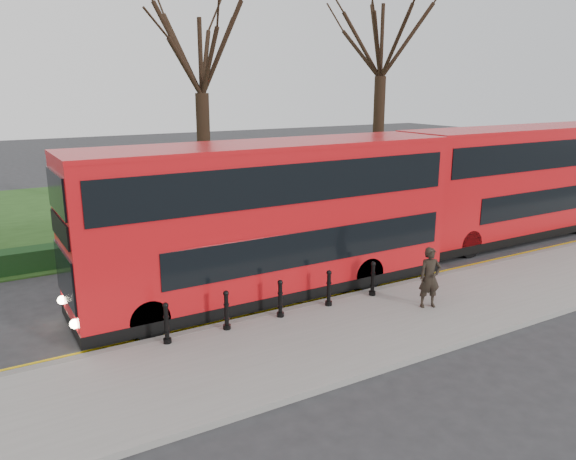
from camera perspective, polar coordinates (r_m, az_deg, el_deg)
ground at (r=16.87m, az=-1.43°, el=-7.30°), size 120.00×120.00×0.00m
pavement at (r=14.50m, az=4.46°, el=-10.80°), size 60.00×4.00×0.15m
kerb at (r=16.04m, az=0.33°, el=-8.20°), size 60.00×0.25×0.16m
grass_verge at (r=30.33m, az=-15.39°, el=2.12°), size 60.00×18.00×0.06m
hedge at (r=22.63m, az=-9.86°, el=-0.73°), size 60.00×0.90×0.80m
yellow_line_outer at (r=16.30m, az=-0.22°, el=-8.07°), size 60.00×0.10×0.01m
yellow_line_inner at (r=16.46m, az=-0.57°, el=-7.84°), size 60.00×0.10×0.01m
tree_mid at (r=25.61m, az=-8.91°, el=17.85°), size 6.90×6.90×10.78m
tree_right at (r=30.86m, az=9.55°, el=19.18°), size 7.82×7.82×12.21m
bollard_row at (r=15.28m, az=-0.79°, el=-7.05°), size 6.52×0.15×1.00m
bus_lead at (r=16.73m, az=-1.94°, el=0.94°), size 11.69×2.68×4.65m
bus_rear at (r=25.45m, az=22.45°, el=4.49°), size 11.56×2.65×4.60m
pedestrian at (r=16.32m, az=14.21°, el=-4.70°), size 0.74×0.60×1.74m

